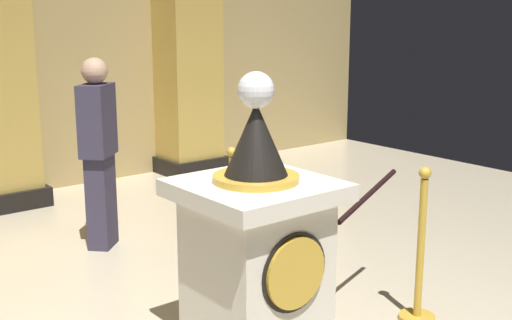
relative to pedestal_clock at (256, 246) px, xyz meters
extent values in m
cube|color=silver|center=(0.00, 0.00, -0.18)|extent=(0.67, 0.67, 0.93)
cube|color=silver|center=(0.00, 0.00, 0.34)|extent=(0.84, 0.84, 0.10)
cylinder|color=gold|center=(0.00, -0.35, -0.06)|extent=(0.42, 0.03, 0.42)
cylinder|color=black|center=(0.00, -0.34, -0.06)|extent=(0.47, 0.01, 0.47)
cylinder|color=gold|center=(0.00, 0.00, 0.41)|extent=(0.51, 0.51, 0.04)
cone|color=black|center=(0.00, 0.00, 0.65)|extent=(0.37, 0.37, 0.43)
cylinder|color=gold|center=(0.00, 0.00, 0.84)|extent=(0.03, 0.03, 0.05)
sphere|color=silver|center=(0.00, 0.00, 0.92)|extent=(0.21, 0.21, 0.21)
cylinder|color=gold|center=(1.05, -0.40, -0.63)|extent=(0.24, 0.24, 0.03)
cylinder|color=gold|center=(1.05, -0.40, -0.16)|extent=(0.05, 0.05, 0.96)
sphere|color=gold|center=(1.05, -0.40, 0.36)|extent=(0.08, 0.08, 0.08)
cylinder|color=gold|center=(0.65, 1.11, -0.63)|extent=(0.24, 0.24, 0.03)
cylinder|color=gold|center=(0.65, 1.11, -0.19)|extent=(0.05, 0.05, 0.90)
sphere|color=gold|center=(0.65, 1.11, 0.30)|extent=(0.08, 0.08, 0.08)
cylinder|color=black|center=(0.95, -0.02, 0.15)|extent=(0.77, 0.23, 0.22)
cylinder|color=black|center=(0.75, 0.74, 0.15)|extent=(0.77, 0.23, 0.22)
sphere|color=black|center=(0.85, 0.36, 0.06)|extent=(0.04, 0.04, 0.04)
cube|color=black|center=(2.18, 4.11, -0.54)|extent=(0.78, 0.78, 0.20)
cube|color=gold|center=(2.18, 4.11, 1.34)|extent=(0.68, 0.68, 3.97)
cube|color=#383347|center=(0.06, 2.21, -0.24)|extent=(0.33, 0.32, 0.81)
cube|color=#383347|center=(0.06, 2.21, 0.47)|extent=(0.41, 0.41, 0.61)
sphere|color=tan|center=(0.06, 2.21, 0.88)|extent=(0.22, 0.22, 0.22)
camera|label=1|loc=(-2.33, -2.90, 1.35)|focal=46.55mm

